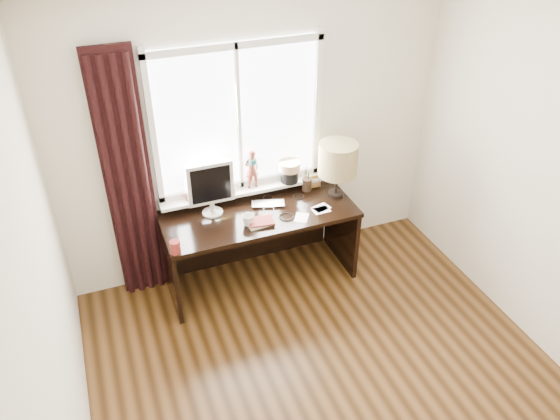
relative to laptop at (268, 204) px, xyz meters
name	(u,v)px	position (x,y,z in m)	size (l,w,h in m)	color
floor	(348,412)	(-0.02, -1.71, -0.76)	(3.50, 4.00, 0.00)	brown
ceiling	(387,59)	(-0.02, -1.71, 1.84)	(3.50, 4.00, 0.00)	white
wall_back	(255,136)	(-0.02, 0.29, 0.54)	(3.50, 2.60, 0.00)	beige
wall_left	(51,357)	(-1.77, -1.71, 0.54)	(4.00, 2.60, 0.00)	beige
laptop	(268,204)	(0.00, 0.00, 0.00)	(0.29, 0.19, 0.02)	silver
mug	(248,220)	(-0.27, -0.23, 0.04)	(0.11, 0.10, 0.11)	white
red_cup	(175,247)	(-0.92, -0.38, 0.04)	(0.08, 0.08, 0.11)	maroon
window	(241,140)	(-0.16, 0.24, 0.55)	(1.52, 0.22, 1.40)	white
curtain	(129,183)	(-1.15, 0.19, 0.35)	(0.38, 0.09, 2.25)	black
desk	(256,229)	(-0.12, 0.01, -0.26)	(1.70, 0.70, 0.75)	black
monitor	(211,186)	(-0.50, 0.05, 0.27)	(0.40, 0.18, 0.49)	beige
notebook_stack	(260,222)	(-0.16, -0.24, 0.00)	(0.24, 0.18, 0.03)	beige
brush_holder	(307,184)	(0.42, 0.12, 0.05)	(0.09, 0.09, 0.25)	black
icon_frame	(316,181)	(0.52, 0.13, 0.05)	(0.10, 0.03, 0.13)	gold
table_lamp	(338,160)	(0.64, -0.06, 0.35)	(0.35, 0.35, 0.52)	black
loose_papers	(315,212)	(0.34, -0.25, -0.01)	(0.40, 0.24, 0.00)	white
desk_cables	(286,205)	(0.14, -0.07, -0.01)	(0.40, 0.50, 0.01)	black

